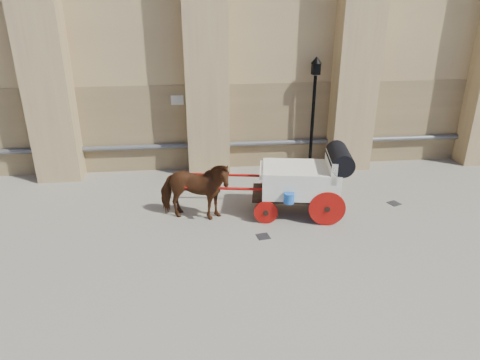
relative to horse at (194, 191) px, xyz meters
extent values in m
plane|color=#6E685B|center=(1.54, -0.08, -0.85)|extent=(90.00, 90.00, 0.00)
cube|color=#957950|center=(3.54, 4.07, 0.65)|extent=(44.00, 0.35, 3.00)
cylinder|color=#59595B|center=(3.54, 3.80, 0.05)|extent=(42.00, 0.18, 0.18)
cube|color=beige|center=(-0.46, 3.89, 1.65)|extent=(0.42, 0.04, 0.32)
imported|color=#553318|center=(0.00, 0.00, 0.00)|extent=(2.17, 1.36, 1.70)
cube|color=black|center=(2.81, 0.05, -0.26)|extent=(2.53, 1.47, 0.13)
cube|color=white|center=(2.91, 0.03, 0.17)|extent=(2.25, 1.68, 0.76)
cube|color=white|center=(3.71, -0.11, 0.61)|extent=(0.39, 1.36, 0.59)
cube|color=white|center=(2.01, 0.19, 0.44)|extent=(0.58, 1.23, 0.11)
cylinder|color=black|center=(3.92, -0.14, 0.82)|extent=(0.83, 1.43, 0.60)
cylinder|color=#A90D09|center=(3.49, -0.75, -0.37)|extent=(0.97, 0.23, 0.97)
cylinder|color=#A90D09|center=(3.72, 0.57, -0.37)|extent=(0.97, 0.23, 0.97)
cylinder|color=#A90D09|center=(1.89, -0.47, -0.53)|extent=(0.65, 0.17, 0.65)
cylinder|color=#A90D09|center=(2.12, 0.85, -0.53)|extent=(0.65, 0.17, 0.65)
cylinder|color=#A90D09|center=(0.97, -0.12, 0.07)|extent=(2.57, 0.52, 0.08)
cylinder|color=#A90D09|center=(1.13, 0.83, 0.07)|extent=(2.57, 0.52, 0.08)
cylinder|color=blue|center=(2.46, -0.66, -0.04)|extent=(0.28, 0.28, 0.28)
cylinder|color=black|center=(4.14, 3.45, 0.80)|extent=(0.11, 0.11, 3.30)
cone|color=black|center=(4.14, 3.45, -0.69)|extent=(0.33, 0.33, 0.33)
cube|color=black|center=(4.14, 3.45, 2.68)|extent=(0.26, 0.26, 0.39)
cone|color=black|center=(4.14, 3.45, 2.95)|extent=(0.37, 0.37, 0.22)
cube|color=black|center=(1.71, -1.18, -0.84)|extent=(0.37, 0.37, 0.01)
cube|color=black|center=(5.90, 0.32, -0.84)|extent=(0.41, 0.41, 0.01)
camera|label=1|loc=(0.09, -10.60, 4.69)|focal=32.00mm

